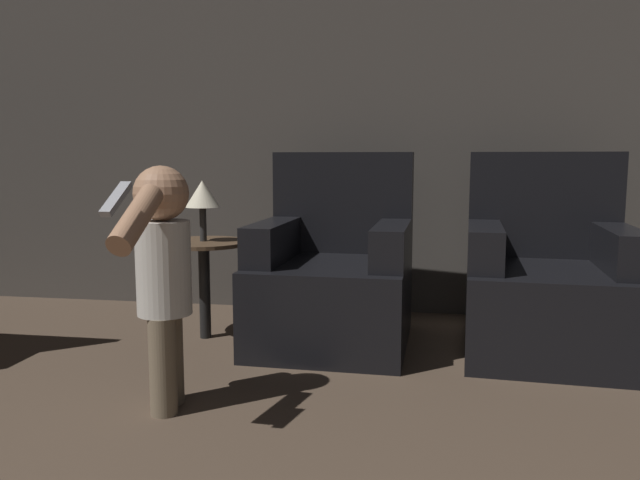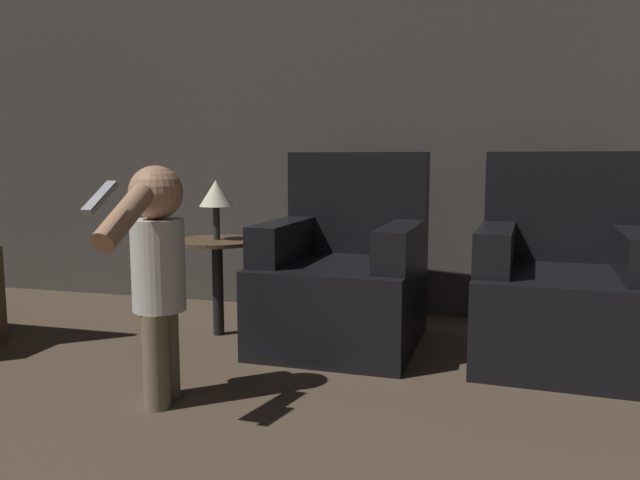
% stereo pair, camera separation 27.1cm
% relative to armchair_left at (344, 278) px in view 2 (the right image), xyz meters
% --- Properties ---
extents(wall_back, '(8.40, 0.05, 2.60)m').
position_rel_armchair_left_xyz_m(wall_back, '(0.09, 0.71, 0.96)').
color(wall_back, '#423D38').
rests_on(wall_back, ground_plane).
extents(armchair_left, '(0.80, 0.89, 0.99)m').
position_rel_armchair_left_xyz_m(armchair_left, '(0.00, 0.00, 0.00)').
color(armchair_left, black).
rests_on(armchair_left, ground_plane).
extents(armchair_right, '(0.83, 0.92, 0.99)m').
position_rel_armchair_left_xyz_m(armchair_right, '(1.07, -0.00, 0.00)').
color(armchair_right, black).
rests_on(armchair_right, ground_plane).
extents(person_toddler, '(0.21, 0.63, 0.93)m').
position_rel_armchair_left_xyz_m(person_toddler, '(-0.50, -1.01, 0.21)').
color(person_toddler, brown).
rests_on(person_toddler, ground_plane).
extents(side_table, '(0.46, 0.46, 0.53)m').
position_rel_armchair_left_xyz_m(side_table, '(-0.69, -0.06, 0.10)').
color(side_table, black).
rests_on(side_table, ground_plane).
extents(lamp, '(0.18, 0.18, 0.32)m').
position_rel_armchair_left_xyz_m(lamp, '(-0.69, -0.06, 0.43)').
color(lamp, '#262626').
rests_on(lamp, side_table).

